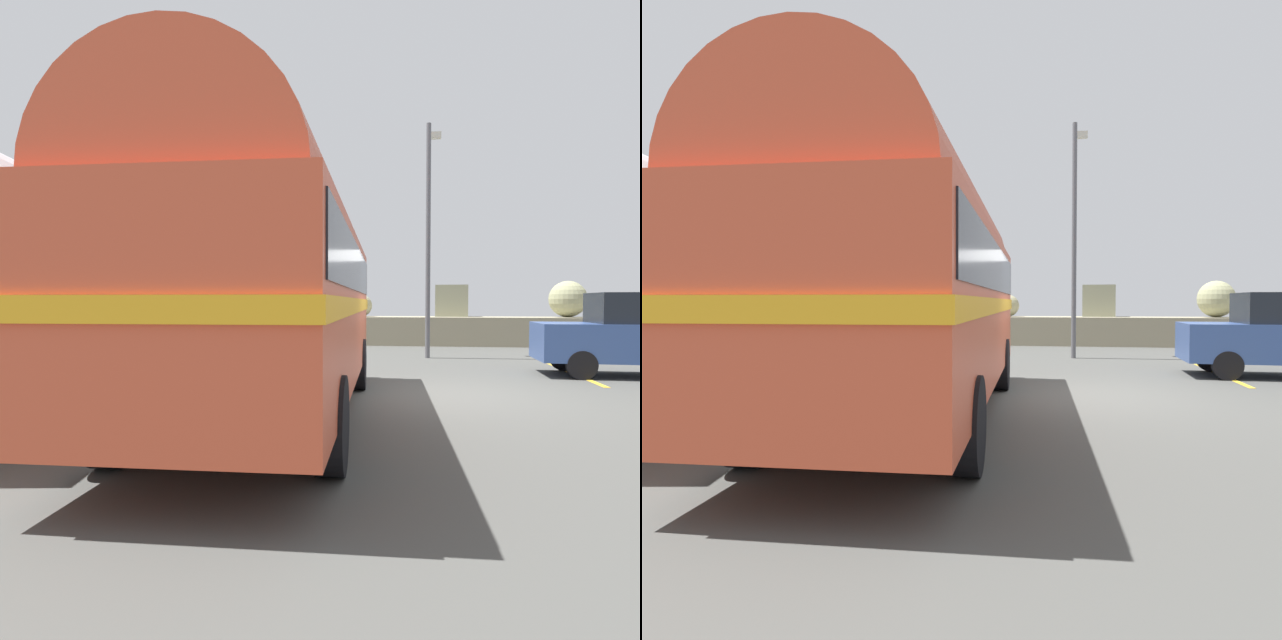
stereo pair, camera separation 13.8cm
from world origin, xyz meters
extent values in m
cube|color=#484945|center=(0.00, 0.00, 0.01)|extent=(32.00, 26.00, 0.02)
cube|color=gray|center=(0.00, 11.80, 0.55)|extent=(31.36, 1.80, 1.10)
cube|color=gray|center=(-12.43, 11.95, 1.73)|extent=(1.70, 1.68, 1.26)
sphere|color=gray|center=(-9.52, 12.33, 1.75)|extent=(1.31, 1.31, 1.31)
cube|color=gray|center=(-5.39, 12.19, 1.77)|extent=(1.39, 1.45, 1.33)
sphere|color=tan|center=(-2.17, 12.01, 1.53)|extent=(0.86, 0.86, 0.86)
cube|color=gray|center=(1.36, 12.27, 1.72)|extent=(1.33, 1.12, 1.24)
sphere|color=tan|center=(5.61, 11.97, 1.78)|extent=(1.37, 1.37, 1.37)
cube|color=yellow|center=(3.31, 3.50, 0.02)|extent=(0.12, 4.40, 0.01)
cylinder|color=black|center=(-3.63, 0.35, 0.50)|extent=(0.30, 0.97, 0.96)
cylinder|color=black|center=(-1.42, 0.41, 0.50)|extent=(0.30, 0.97, 0.96)
cylinder|color=black|center=(-3.50, -4.85, 0.50)|extent=(0.30, 0.97, 0.96)
cylinder|color=black|center=(-1.29, -4.80, 0.50)|extent=(0.30, 0.97, 0.96)
cube|color=#CB4D30|center=(-2.46, -2.22, 1.57)|extent=(2.61, 8.46, 2.10)
cylinder|color=#CB4D30|center=(-2.46, -2.22, 2.62)|extent=(2.41, 8.12, 2.20)
cube|color=gold|center=(-2.46, -2.22, 1.63)|extent=(2.66, 8.54, 0.20)
cube|color=black|center=(-2.46, -2.22, 2.15)|extent=(2.64, 8.12, 0.64)
cube|color=silver|center=(-2.57, 2.05, 0.70)|extent=(2.28, 0.22, 0.28)
cylinder|color=black|center=(-8.11, 0.82, 0.50)|extent=(0.43, 0.99, 0.96)
cylinder|color=black|center=(-5.94, 1.19, 0.50)|extent=(0.43, 0.99, 0.96)
cylinder|color=black|center=(-5.07, -3.95, 0.50)|extent=(0.43, 0.99, 0.96)
cube|color=silver|center=(-6.59, -1.56, 1.57)|extent=(3.76, 8.68, 2.10)
cylinder|color=silver|center=(-6.59, -1.56, 2.62)|extent=(3.50, 8.32, 2.20)
cube|color=orange|center=(-6.59, -1.56, 1.63)|extent=(3.82, 8.77, 0.20)
cube|color=black|center=(-6.59, -1.56, 2.15)|extent=(3.74, 8.36, 0.64)
cube|color=silver|center=(-7.30, 2.65, 0.70)|extent=(2.28, 0.53, 0.28)
cylinder|color=black|center=(3.19, 2.43, 0.33)|extent=(0.63, 0.22, 0.62)
cylinder|color=black|center=(3.25, 3.96, 0.33)|extent=(0.63, 0.22, 0.62)
cube|color=#324E8C|center=(4.49, 3.14, 0.78)|extent=(4.16, 1.86, 0.84)
cylinder|color=#5B5B60|center=(0.16, 6.61, 3.44)|extent=(0.14, 0.14, 6.89)
cube|color=beige|center=(0.36, 7.51, 6.79)|extent=(0.44, 0.24, 0.18)
camera|label=1|loc=(-0.65, -10.00, 1.68)|focal=31.13mm
camera|label=2|loc=(-0.52, -9.98, 1.68)|focal=31.13mm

